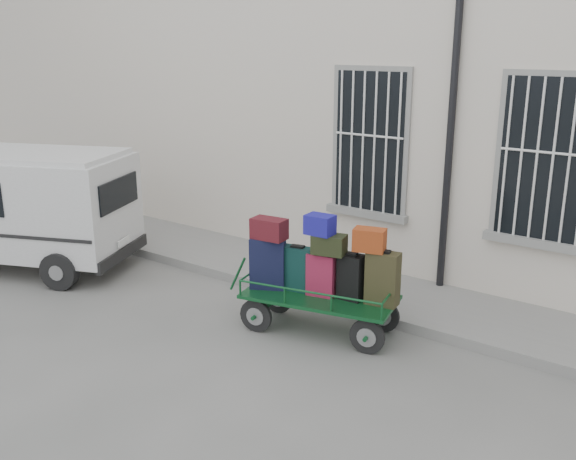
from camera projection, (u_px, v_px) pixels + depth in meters
The scene contains 5 objects.
ground at pixel (277, 346), 8.29m from camera, with size 80.00×80.00×0.00m, color #62625D.
building at pixel (459, 86), 11.69m from camera, with size 24.00×5.15×6.00m.
sidewalk at pixel (363, 290), 9.97m from camera, with size 24.00×1.70×0.15m, color gray.
luggage_cart at pixel (319, 274), 8.50m from camera, with size 2.43×1.33×1.64m.
van at pixel (13, 201), 10.93m from camera, with size 4.34×3.12×2.04m.
Camera 1 is at (4.58, -5.98, 3.79)m, focal length 40.00 mm.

